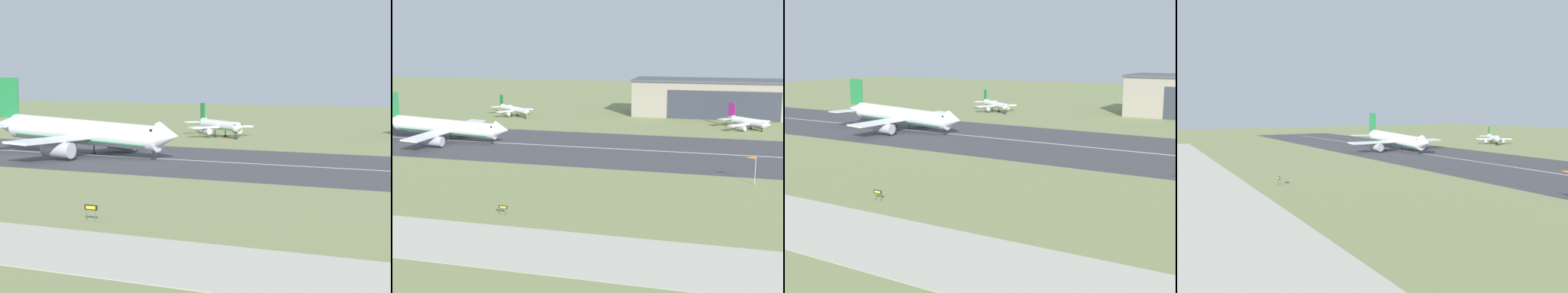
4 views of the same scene
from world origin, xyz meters
The scene contains 7 objects.
ground_plane centered at (0.00, 52.96, 0.00)m, with size 655.98×655.98×0.00m, color #7A8451.
runway_strip centered at (0.00, 105.92, 0.03)m, with size 415.98×52.68×0.06m, color #3D3D42.
runway_centreline centered at (0.00, 105.92, 0.07)m, with size 374.38×0.70×0.01m, color silver.
taxiway_road centered at (0.00, 23.48, 0.03)m, with size 311.98×17.76×0.05m, color #B2AD9E.
airplane_landing centered at (-72.27, 103.85, 4.68)m, with size 46.33×43.65×15.74m.
airplane_parked_west centered at (-73.31, 165.03, 3.02)m, with size 23.29×19.34×8.54m.
runway_sign centered at (-22.79, 38.08, 1.42)m, with size 1.73×0.13×1.87m.
Camera 3 is at (38.83, -28.70, 25.20)m, focal length 50.00 mm.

